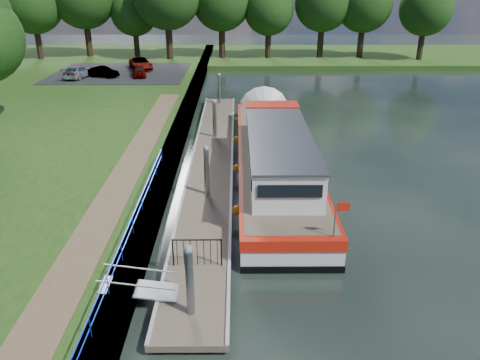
{
  "coord_description": "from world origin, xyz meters",
  "views": [
    {
      "loc": [
        1.5,
        -12.64,
        10.45
      ],
      "look_at": [
        1.63,
        7.92,
        1.4
      ],
      "focal_mm": 35.0,
      "sensor_mm": 36.0,
      "label": 1
    }
  ],
  "objects_px": {
    "car_b": "(103,72)",
    "car_c": "(79,72)",
    "pontoon": "(212,164)",
    "car_a": "(139,71)",
    "car_d": "(141,64)",
    "barge": "(274,152)"
  },
  "relations": [
    {
      "from": "car_a",
      "to": "car_d",
      "type": "height_order",
      "value": "car_d"
    },
    {
      "from": "car_c",
      "to": "car_d",
      "type": "height_order",
      "value": "car_d"
    },
    {
      "from": "pontoon",
      "to": "car_d",
      "type": "xyz_separation_m",
      "value": [
        -9.13,
        26.78,
        1.27
      ]
    },
    {
      "from": "car_b",
      "to": "car_c",
      "type": "height_order",
      "value": "car_c"
    },
    {
      "from": "pontoon",
      "to": "barge",
      "type": "height_order",
      "value": "barge"
    },
    {
      "from": "barge",
      "to": "car_b",
      "type": "relative_size",
      "value": 6.49
    },
    {
      "from": "pontoon",
      "to": "car_b",
      "type": "relative_size",
      "value": 9.2
    },
    {
      "from": "car_c",
      "to": "car_d",
      "type": "relative_size",
      "value": 0.94
    },
    {
      "from": "car_b",
      "to": "car_c",
      "type": "relative_size",
      "value": 0.78
    },
    {
      "from": "pontoon",
      "to": "car_d",
      "type": "height_order",
      "value": "car_d"
    },
    {
      "from": "barge",
      "to": "car_d",
      "type": "height_order",
      "value": "barge"
    },
    {
      "from": "car_a",
      "to": "pontoon",
      "type": "bearing_deg",
      "value": -82.71
    },
    {
      "from": "pontoon",
      "to": "car_a",
      "type": "xyz_separation_m",
      "value": [
        -8.55,
        22.8,
        1.19
      ]
    },
    {
      "from": "car_b",
      "to": "car_c",
      "type": "bearing_deg",
      "value": 117.73
    },
    {
      "from": "car_a",
      "to": "car_b",
      "type": "height_order",
      "value": "car_a"
    },
    {
      "from": "car_a",
      "to": "car_c",
      "type": "bearing_deg",
      "value": 172.17
    },
    {
      "from": "car_b",
      "to": "pontoon",
      "type": "bearing_deg",
      "value": -128.88
    },
    {
      "from": "car_d",
      "to": "car_a",
      "type": "bearing_deg",
      "value": -102.5
    },
    {
      "from": "pontoon",
      "to": "car_c",
      "type": "bearing_deg",
      "value": 123.25
    },
    {
      "from": "pontoon",
      "to": "car_a",
      "type": "relative_size",
      "value": 9.46
    },
    {
      "from": "pontoon",
      "to": "car_c",
      "type": "height_order",
      "value": "car_c"
    },
    {
      "from": "pontoon",
      "to": "barge",
      "type": "distance_m",
      "value": 3.73
    }
  ]
}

